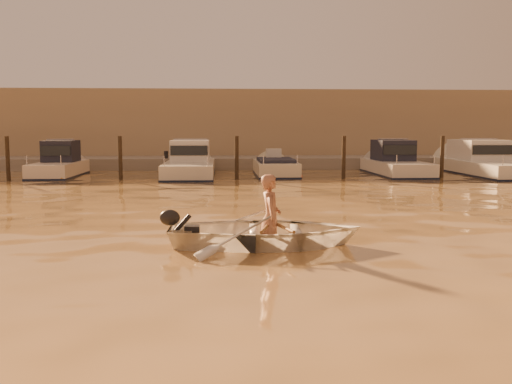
{
  "coord_description": "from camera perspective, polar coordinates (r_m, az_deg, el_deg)",
  "views": [
    {
      "loc": [
        -1.01,
        -12.46,
        2.36
      ],
      "look_at": [
        -0.08,
        1.83,
        0.75
      ],
      "focal_mm": 40.0,
      "sensor_mm": 36.0,
      "label": 1
    }
  ],
  "objects": [
    {
      "name": "fender_d",
      "position": [
        26.85,
        4.35,
        1.57
      ],
      "size": [
        0.3,
        0.3,
        0.3
      ],
      "primitive_type": "sphere",
      "color": "#C43D17",
      "rests_on": "ground_plane"
    },
    {
      "name": "quay",
      "position": [
        34.05,
        -2.0,
        2.69
      ],
      "size": [
        52.0,
        4.0,
        1.0
      ],
      "primitive_type": "cube",
      "color": "gray",
      "rests_on": "ground_plane"
    },
    {
      "name": "moored_boat_5",
      "position": [
        31.63,
        21.95,
        2.8
      ],
      "size": [
        2.76,
        9.07,
        1.75
      ],
      "primitive_type": null,
      "color": "silver",
      "rests_on": "ground_plane"
    },
    {
      "name": "dinghy",
      "position": [
        11.52,
        0.97,
        -3.98
      ],
      "size": [
        3.95,
        2.88,
        0.8
      ],
      "primitive_type": "imported",
      "rotation": [
        0.0,
        0.0,
        1.54
      ],
      "color": "silver",
      "rests_on": "ground_plane"
    },
    {
      "name": "piling_3",
      "position": [
        26.94,
        8.77,
        3.23
      ],
      "size": [
        0.18,
        0.18,
        2.2
      ],
      "primitive_type": "cylinder",
      "color": "#2D2319",
      "rests_on": "ground_plane"
    },
    {
      "name": "waterfront_building",
      "position": [
        39.48,
        -2.26,
        6.46
      ],
      "size": [
        46.0,
        7.0,
        4.8
      ],
      "primitive_type": "cube",
      "color": "#9E8466",
      "rests_on": "quay"
    },
    {
      "name": "moored_boat_3",
      "position": [
        28.68,
        1.94,
        2.14
      ],
      "size": [
        1.96,
        5.7,
        0.95
      ],
      "primitive_type": null,
      "color": "beige",
      "rests_on": "ground_plane"
    },
    {
      "name": "piling_2",
      "position": [
        26.32,
        -1.94,
        3.23
      ],
      "size": [
        0.18,
        0.18,
        2.2
      ],
      "primitive_type": "cylinder",
      "color": "#2D2319",
      "rests_on": "ground_plane"
    },
    {
      "name": "fender_c",
      "position": [
        25.38,
        -4.79,
        1.28
      ],
      "size": [
        0.3,
        0.3,
        0.3
      ],
      "primitive_type": "sphere",
      "color": "white",
      "rests_on": "ground_plane"
    },
    {
      "name": "oar_port",
      "position": [
        11.51,
        2.21,
        -3.29
      ],
      "size": [
        0.43,
        2.08,
        0.13
      ],
      "primitive_type": "cylinder",
      "rotation": [
        1.54,
        0.0,
        0.18
      ],
      "color": "brown",
      "rests_on": "dinghy"
    },
    {
      "name": "fender_b",
      "position": [
        27.19,
        -18.79,
        1.3
      ],
      "size": [
        0.3,
        0.3,
        0.3
      ],
      "primitive_type": "sphere",
      "color": "orange",
      "rests_on": "ground_plane"
    },
    {
      "name": "piling_4",
      "position": [
        28.33,
        18.1,
        3.14
      ],
      "size": [
        0.18,
        0.18,
        2.2
      ],
      "primitive_type": "cylinder",
      "color": "#2D2319",
      "rests_on": "ground_plane"
    },
    {
      "name": "moored_boat_2",
      "position": [
        28.55,
        -6.62,
        2.89
      ],
      "size": [
        2.37,
        7.91,
        1.75
      ],
      "primitive_type": null,
      "color": "beige",
      "rests_on": "ground_plane"
    },
    {
      "name": "fender_e",
      "position": [
        27.33,
        13.48,
        1.49
      ],
      "size": [
        0.3,
        0.3,
        0.3
      ],
      "primitive_type": "sphere",
      "color": "white",
      "rests_on": "ground_plane"
    },
    {
      "name": "piling_0",
      "position": [
        27.96,
        -23.57,
        2.89
      ],
      "size": [
        0.18,
        0.18,
        2.2
      ],
      "primitive_type": "cylinder",
      "color": "#2D2319",
      "rests_on": "ground_plane"
    },
    {
      "name": "moored_boat_4",
      "position": [
        29.9,
        13.83,
        2.9
      ],
      "size": [
        2.2,
        6.81,
        1.75
      ],
      "primitive_type": null,
      "color": "beige",
      "rests_on": "ground_plane"
    },
    {
      "name": "piling_1",
      "position": [
        26.69,
        -13.41,
        3.1
      ],
      "size": [
        0.18,
        0.18,
        2.2
      ],
      "primitive_type": "cylinder",
      "color": "#2D2319",
      "rests_on": "ground_plane"
    },
    {
      "name": "outboard_motor",
      "position": [
        11.54,
        -6.51,
        -4.01
      ],
      "size": [
        0.91,
        0.43,
        0.7
      ],
      "primitive_type": null,
      "rotation": [
        0.0,
        0.0,
        -0.03
      ],
      "color": "black",
      "rests_on": "dinghy"
    },
    {
      "name": "ground_plane",
      "position": [
        12.73,
        0.91,
        -4.27
      ],
      "size": [
        160.0,
        160.0,
        0.0
      ],
      "primitive_type": "plane",
      "color": "olive",
      "rests_on": "ground"
    },
    {
      "name": "moored_boat_1",
      "position": [
        29.58,
        -19.13,
        2.7
      ],
      "size": [
        1.87,
        5.7,
        1.75
      ],
      "primitive_type": null,
      "color": "beige",
      "rests_on": "ground_plane"
    },
    {
      "name": "person",
      "position": [
        11.48,
        1.47,
        -2.56
      ],
      "size": [
        0.44,
        0.65,
        1.74
      ],
      "primitive_type": "imported",
      "rotation": [
        0.0,
        0.0,
        1.54
      ],
      "color": "#A06850",
      "rests_on": "dinghy"
    },
    {
      "name": "oar_starboard",
      "position": [
        11.5,
        1.22,
        -3.3
      ],
      "size": [
        0.49,
        2.07,
        0.13
      ],
      "primitive_type": "cylinder",
      "rotation": [
        1.54,
        0.0,
        -0.21
      ],
      "color": "brown",
      "rests_on": "dinghy"
    }
  ]
}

